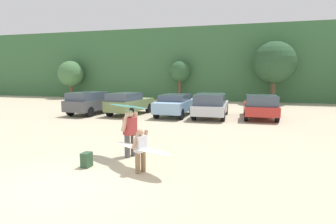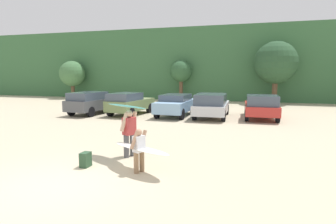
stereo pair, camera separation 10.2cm
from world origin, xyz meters
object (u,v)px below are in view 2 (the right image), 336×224
(parked_car_dark_gray, at_px, (92,102))
(parked_car_red, at_px, (261,106))
(person_child, at_px, (139,148))
(backpack_dropped, at_px, (86,160))
(surfboard_teal, at_px, (126,106))
(parked_car_silver, at_px, (212,105))
(surfboard_white, at_px, (141,148))
(person_adult, at_px, (129,131))
(parked_car_sky_blue, at_px, (176,104))
(parked_car_olive_green, at_px, (129,103))

(parked_car_dark_gray, xyz_separation_m, parked_car_red, (11.39, 0.99, -0.04))
(person_child, bearing_deg, backpack_dropped, 25.62)
(parked_car_dark_gray, relative_size, surfboard_teal, 2.31)
(parked_car_silver, xyz_separation_m, surfboard_white, (-0.49, -10.84, -0.15))
(parked_car_dark_gray, height_order, surfboard_white, parked_car_dark_gray)
(parked_car_silver, bearing_deg, person_child, 175.85)
(parked_car_red, xyz_separation_m, person_adult, (-4.49, -9.93, 0.11))
(backpack_dropped, bearing_deg, parked_car_sky_blue, 90.75)
(backpack_dropped, bearing_deg, parked_car_red, 64.79)
(parked_car_dark_gray, xyz_separation_m, parked_car_olive_green, (2.71, 0.28, -0.02))
(parked_car_red, height_order, surfboard_teal, surfboard_teal)
(person_adult, distance_m, surfboard_white, 1.60)
(person_child, bearing_deg, parked_car_silver, -67.53)
(parked_car_silver, distance_m, person_adult, 9.68)
(parked_car_red, distance_m, backpack_dropped, 12.52)
(parked_car_silver, distance_m, person_child, 10.96)
(parked_car_olive_green, distance_m, parked_car_sky_blue, 3.23)
(parked_car_olive_green, xyz_separation_m, person_child, (5.10, -10.60, -0.11))
(parked_car_red, xyz_separation_m, surfboard_white, (-3.55, -11.20, -0.12))
(parked_car_silver, bearing_deg, person_adult, 170.02)
(parked_car_red, distance_m, person_adult, 10.90)
(parked_car_red, relative_size, person_adult, 2.68)
(backpack_dropped, bearing_deg, surfboard_teal, 59.06)
(parked_car_sky_blue, xyz_separation_m, surfboard_teal, (0.92, -9.74, 0.96))
(parked_car_silver, height_order, person_child, parked_car_silver)
(parked_car_silver, height_order, person_adult, person_adult)
(parked_car_olive_green, relative_size, backpack_dropped, 9.22)
(parked_car_olive_green, height_order, backpack_dropped, parked_car_olive_green)
(surfboard_white, bearing_deg, surfboard_teal, -24.13)
(person_adult, relative_size, person_child, 1.27)
(backpack_dropped, bearing_deg, parked_car_dark_gray, 120.41)
(surfboard_white, xyz_separation_m, backpack_dropped, (-1.78, -0.12, -0.46))
(parked_car_olive_green, height_order, person_child, parked_car_olive_green)
(parked_car_olive_green, distance_m, surfboard_white, 11.68)
(person_child, height_order, surfboard_teal, surfboard_teal)
(parked_car_red, relative_size, person_child, 3.39)
(parked_car_olive_green, height_order, surfboard_white, parked_car_olive_green)
(parked_car_sky_blue, bearing_deg, person_child, -168.42)
(backpack_dropped, bearing_deg, parked_car_silver, 78.32)
(surfboard_white, bearing_deg, parked_car_silver, -67.15)
(surfboard_teal, bearing_deg, person_adult, -92.54)
(parked_car_silver, distance_m, surfboard_teal, 9.83)
(parked_car_sky_blue, bearing_deg, surfboard_teal, -172.80)
(person_child, xyz_separation_m, surfboard_teal, (-0.98, 1.28, 1.03))
(parked_car_red, height_order, backpack_dropped, parked_car_red)
(parked_car_silver, relative_size, backpack_dropped, 10.51)
(person_adult, relative_size, surfboard_white, 0.73)
(parked_car_olive_green, relative_size, parked_car_sky_blue, 0.96)
(parked_car_dark_gray, bearing_deg, person_adult, -137.32)
(surfboard_teal, bearing_deg, parked_car_olive_green, -37.55)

